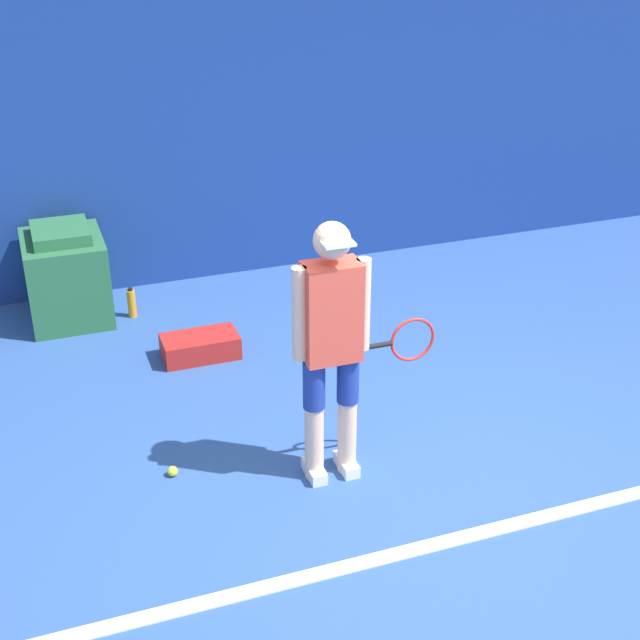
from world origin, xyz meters
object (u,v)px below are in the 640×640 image
Objects in this scene: covered_chair at (66,275)px; equipment_bag at (200,346)px; tennis_ball at (173,471)px; water_bottle at (132,303)px; tennis_player at (333,341)px.

equipment_bag is (0.90, -1.08, -0.30)m from covered_chair.
water_bottle reaches higher than tennis_ball.
covered_chair is 3.05× the size of water_bottle.
covered_chair is (-1.35, 2.87, -0.57)m from tennis_player.
tennis_ball is at bearing 163.11° from tennis_player.
covered_chair is at bearing 115.98° from tennis_player.
water_bottle is at bearing 86.94° from tennis_ball.
tennis_player reaches higher than equipment_bag.
covered_chair is at bearing 129.55° from equipment_bag.
tennis_player is 2.94m from water_bottle.
tennis_player is at bearing -72.56° from water_bottle.
equipment_bag is 0.99m from water_bottle.
tennis_player reaches higher than water_bottle.
equipment_bag reaches higher than tennis_ball.
tennis_ball is 0.08× the size of covered_chair.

